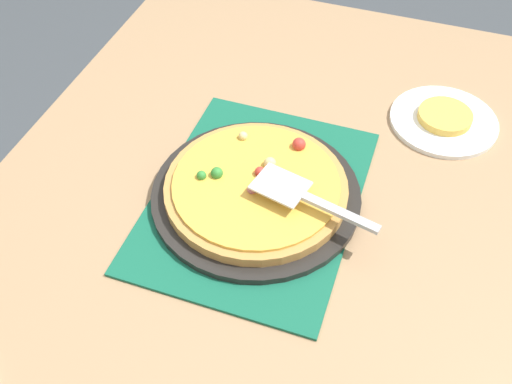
% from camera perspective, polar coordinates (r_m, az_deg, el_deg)
% --- Properties ---
extents(ground_plane, '(8.00, 8.00, 0.00)m').
position_cam_1_polar(ground_plane, '(1.72, 0.00, -17.36)').
color(ground_plane, '#3D4247').
extents(dining_table, '(1.40, 1.00, 0.75)m').
position_cam_1_polar(dining_table, '(1.17, 0.00, -4.23)').
color(dining_table, '#9E7A56').
rests_on(dining_table, ground_plane).
extents(placemat, '(0.48, 0.36, 0.01)m').
position_cam_1_polar(placemat, '(1.08, 0.00, -0.60)').
color(placemat, '#145B42').
rests_on(placemat, dining_table).
extents(pizza_pan, '(0.38, 0.38, 0.01)m').
position_cam_1_polar(pizza_pan, '(1.07, 0.00, -0.25)').
color(pizza_pan, black).
rests_on(pizza_pan, placemat).
extents(pizza, '(0.33, 0.33, 0.04)m').
position_cam_1_polar(pizza, '(1.06, 0.00, 0.51)').
color(pizza, '#B78442').
rests_on(pizza, pizza_pan).
extents(plate_far_right, '(0.22, 0.22, 0.01)m').
position_cam_1_polar(plate_far_right, '(1.29, 17.61, 6.55)').
color(plate_far_right, white).
rests_on(plate_far_right, dining_table).
extents(served_slice_right, '(0.11, 0.11, 0.02)m').
position_cam_1_polar(served_slice_right, '(1.28, 17.75, 6.98)').
color(served_slice_right, '#EAB747').
rests_on(served_slice_right, plate_far_right).
extents(pizza_server, '(0.09, 0.23, 0.01)m').
position_cam_1_polar(pizza_server, '(1.00, 4.73, -0.43)').
color(pizza_server, silver).
rests_on(pizza_server, pizza).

